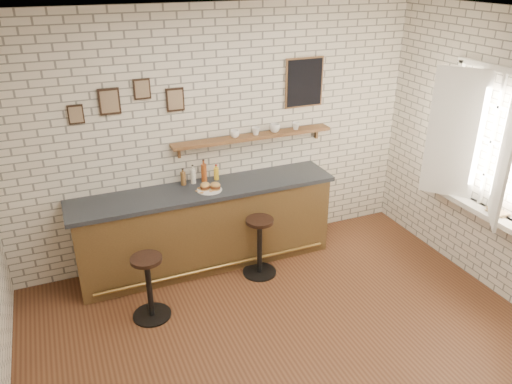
% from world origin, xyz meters
% --- Properties ---
extents(ground, '(5.00, 5.00, 0.00)m').
position_xyz_m(ground, '(0.00, 0.00, 0.00)').
color(ground, brown).
rests_on(ground, ground).
extents(bar_counter, '(3.10, 0.65, 1.01)m').
position_xyz_m(bar_counter, '(-0.29, 1.70, 0.51)').
color(bar_counter, brown).
rests_on(bar_counter, ground).
extents(sandwich_plate, '(0.28, 0.28, 0.01)m').
position_xyz_m(sandwich_plate, '(-0.26, 1.62, 1.02)').
color(sandwich_plate, white).
rests_on(sandwich_plate, bar_counter).
extents(ciabatta_sandwich, '(0.27, 0.20, 0.08)m').
position_xyz_m(ciabatta_sandwich, '(-0.25, 1.62, 1.06)').
color(ciabatta_sandwich, tan).
rests_on(ciabatta_sandwich, sandwich_plate).
extents(potato_chips, '(0.25, 0.19, 0.00)m').
position_xyz_m(potato_chips, '(-0.29, 1.62, 1.02)').
color(potato_chips, '#CA9047').
rests_on(potato_chips, sandwich_plate).
extents(bitters_bottle_brown, '(0.06, 0.06, 0.20)m').
position_xyz_m(bitters_bottle_brown, '(-0.49, 1.89, 1.09)').
color(bitters_bottle_brown, brown).
rests_on(bitters_bottle_brown, bar_counter).
extents(bitters_bottle_white, '(0.06, 0.06, 0.23)m').
position_xyz_m(bitters_bottle_white, '(-0.37, 1.89, 1.10)').
color(bitters_bottle_white, silver).
rests_on(bitters_bottle_white, bar_counter).
extents(bitters_bottle_amber, '(0.07, 0.07, 0.28)m').
position_xyz_m(bitters_bottle_amber, '(-0.24, 1.89, 1.12)').
color(bitters_bottle_amber, '#964218').
rests_on(bitters_bottle_amber, bar_counter).
extents(condiment_bottle_yellow, '(0.06, 0.06, 0.19)m').
position_xyz_m(condiment_bottle_yellow, '(-0.08, 1.89, 1.09)').
color(condiment_bottle_yellow, yellow).
rests_on(condiment_bottle_yellow, bar_counter).
extents(bar_stool_left, '(0.42, 0.42, 0.72)m').
position_xyz_m(bar_stool_left, '(-1.15, 0.95, 0.38)').
color(bar_stool_left, black).
rests_on(bar_stool_left, ground).
extents(bar_stool_right, '(0.43, 0.43, 0.72)m').
position_xyz_m(bar_stool_right, '(0.20, 1.25, 0.39)').
color(bar_stool_right, black).
rests_on(bar_stool_right, ground).
extents(wall_shelf, '(2.00, 0.18, 0.18)m').
position_xyz_m(wall_shelf, '(0.40, 1.90, 1.48)').
color(wall_shelf, brown).
rests_on(wall_shelf, ground).
extents(shelf_cup_a, '(0.16, 0.16, 0.09)m').
position_xyz_m(shelf_cup_a, '(0.16, 1.90, 1.54)').
color(shelf_cup_a, white).
rests_on(shelf_cup_a, wall_shelf).
extents(shelf_cup_b, '(0.12, 0.12, 0.09)m').
position_xyz_m(shelf_cup_b, '(0.43, 1.90, 1.55)').
color(shelf_cup_b, white).
rests_on(shelf_cup_b, wall_shelf).
extents(shelf_cup_c, '(0.16, 0.16, 0.10)m').
position_xyz_m(shelf_cup_c, '(0.68, 1.90, 1.55)').
color(shelf_cup_c, white).
rests_on(shelf_cup_c, wall_shelf).
extents(shelf_cup_d, '(0.10, 0.10, 0.09)m').
position_xyz_m(shelf_cup_d, '(0.96, 1.90, 1.54)').
color(shelf_cup_d, white).
rests_on(shelf_cup_d, wall_shelf).
extents(back_wall_decor, '(2.96, 0.02, 0.56)m').
position_xyz_m(back_wall_decor, '(0.23, 1.98, 2.05)').
color(back_wall_decor, black).
rests_on(back_wall_decor, ground).
extents(window_sill, '(0.20, 1.35, 0.06)m').
position_xyz_m(window_sill, '(2.40, 0.30, 0.90)').
color(window_sill, white).
rests_on(window_sill, ground).
extents(casement_window, '(0.40, 1.30, 1.56)m').
position_xyz_m(casement_window, '(2.36, 0.30, 1.65)').
color(casement_window, white).
rests_on(casement_window, ground).
extents(book_lower, '(0.19, 0.24, 0.02)m').
position_xyz_m(book_lower, '(2.38, 0.02, 0.94)').
color(book_lower, tan).
rests_on(book_lower, window_sill).
extents(book_upper, '(0.20, 0.25, 0.02)m').
position_xyz_m(book_upper, '(2.38, 0.04, 0.96)').
color(book_upper, tan).
rests_on(book_upper, book_lower).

